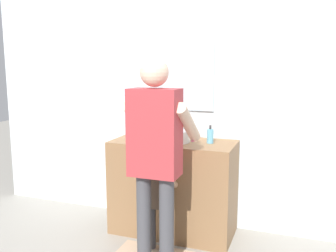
% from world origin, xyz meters
% --- Properties ---
extents(ground_plane, '(14.00, 14.00, 0.00)m').
position_xyz_m(ground_plane, '(0.00, 0.00, 0.00)').
color(ground_plane, '#9E998E').
extents(back_wall, '(4.40, 0.10, 2.70)m').
position_xyz_m(back_wall, '(0.00, 0.62, 1.35)').
color(back_wall, silver).
rests_on(back_wall, ground).
extents(vanity_cabinet, '(1.15, 0.54, 0.89)m').
position_xyz_m(vanity_cabinet, '(0.00, 0.30, 0.45)').
color(vanity_cabinet, olive).
rests_on(vanity_cabinet, ground).
extents(sink_basin, '(0.32, 0.32, 0.11)m').
position_xyz_m(sink_basin, '(0.00, 0.28, 0.95)').
color(sink_basin, white).
rests_on(sink_basin, vanity_cabinet).
extents(faucet, '(0.18, 0.14, 0.18)m').
position_xyz_m(faucet, '(0.00, 0.48, 0.97)').
color(faucet, '#B7BABF').
rests_on(faucet, vanity_cabinet).
extents(toothbrush_cup, '(0.07, 0.07, 0.21)m').
position_xyz_m(toothbrush_cup, '(-0.34, 0.28, 0.94)').
color(toothbrush_cup, '#D86666').
rests_on(toothbrush_cup, vanity_cabinet).
extents(soap_bottle, '(0.06, 0.06, 0.17)m').
position_xyz_m(soap_bottle, '(0.34, 0.33, 0.96)').
color(soap_bottle, '#66B2D1').
rests_on(soap_bottle, vanity_cabinet).
extents(child_toddler, '(0.27, 0.27, 0.87)m').
position_xyz_m(child_toddler, '(0.00, -0.10, 0.52)').
color(child_toddler, '#47474C').
rests_on(child_toddler, ground).
extents(adult_parent, '(0.51, 0.54, 1.65)m').
position_xyz_m(adult_parent, '(0.08, -0.34, 0.99)').
color(adult_parent, '#47474C').
rests_on(adult_parent, ground).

